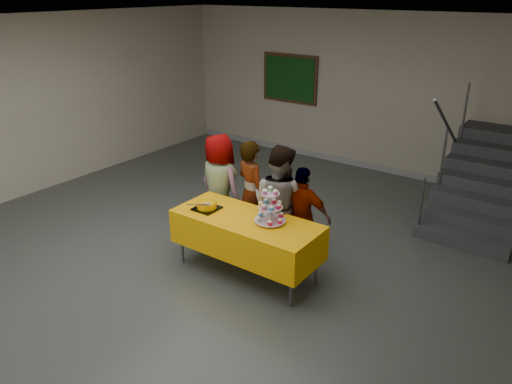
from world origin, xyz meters
TOP-DOWN VIEW (x-y plane):
  - room_shell at (0.00, 0.02)m, footprint 10.00×10.04m
  - bake_table at (0.68, 0.41)m, footprint 1.88×0.78m
  - cupcake_stand at (0.98, 0.48)m, footprint 0.38×0.38m
  - bear_cake at (0.11, 0.33)m, footprint 0.32×0.36m
  - schoolchild_a at (-0.27, 1.04)m, footprint 0.81×0.59m
  - schoolchild_b at (0.24, 1.10)m, footprint 0.64×0.54m
  - schoolchild_c at (0.79, 0.96)m, footprint 0.77×0.60m
  - schoolchild_d at (1.09, 1.04)m, footprint 0.82×0.45m
  - staircase at (2.70, 4.13)m, footprint 1.30×2.40m
  - noticeboard at (-1.59, 4.96)m, footprint 1.30×0.05m

SIDE VIEW (x-z plane):
  - staircase at x=2.70m, z-range -0.53..1.51m
  - bake_table at x=0.68m, z-range 0.17..0.94m
  - schoolchild_d at x=1.09m, z-range 0.00..1.33m
  - schoolchild_b at x=0.24m, z-range 0.00..1.51m
  - schoolchild_a at x=-0.27m, z-range 0.00..1.52m
  - schoolchild_c at x=0.79m, z-range 0.00..1.58m
  - bear_cake at x=0.11m, z-range 0.77..0.89m
  - cupcake_stand at x=0.98m, z-range 0.72..1.17m
  - noticeboard at x=-1.59m, z-range 1.10..2.10m
  - room_shell at x=0.00m, z-range 0.62..3.64m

